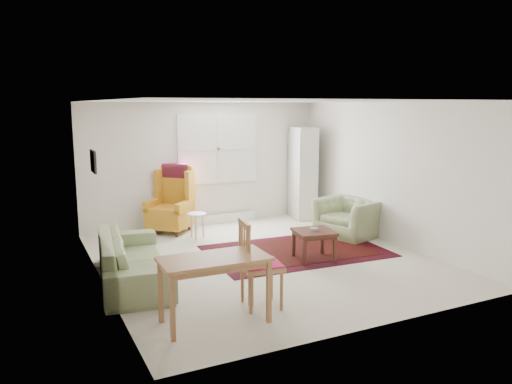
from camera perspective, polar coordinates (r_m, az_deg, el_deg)
name	(u,v)px	position (r m, az deg, el deg)	size (l,w,h in m)	color
room	(259,180)	(7.98, 0.40, 1.37)	(5.04, 5.54, 2.51)	beige
rug	(296,250)	(8.52, 4.60, -6.67)	(2.93, 1.89, 0.03)	black
sofa	(133,250)	(7.20, -13.93, -6.42)	(2.25, 0.88, 0.91)	gray
armchair	(349,214)	(9.55, 10.56, -2.49)	(1.07, 0.94, 0.83)	gray
wingback_chair	(169,199)	(9.74, -9.88, -0.81)	(0.75, 0.80, 1.31)	orange
coffee_table	(314,245)	(8.03, 6.62, -6.04)	(0.60, 0.60, 0.49)	#411D14
stool	(197,226)	(9.32, -6.78, -3.82)	(0.36, 0.36, 0.48)	white
cabinet	(303,173)	(10.82, 5.39, 2.15)	(0.41, 0.79, 1.98)	silver
desk	(215,290)	(5.74, -4.75, -11.11)	(1.21, 0.61, 0.77)	#9E6A3F
desk_chair	(262,264)	(6.11, 0.64, -8.18)	(0.47, 0.47, 1.09)	#9E6A3F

